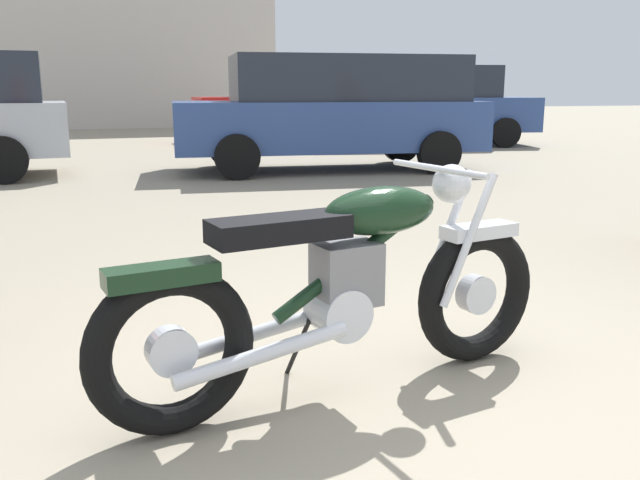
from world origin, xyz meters
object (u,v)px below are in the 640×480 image
(pale_sedan_back, at_px, (335,109))
(dark_sedan_left, at_px, (281,103))
(blue_hatchback_right, at_px, (423,103))
(vintage_motorcycle, at_px, (346,288))

(pale_sedan_back, distance_m, dark_sedan_left, 5.97)
(blue_hatchback_right, relative_size, dark_sedan_left, 1.26)
(blue_hatchback_right, bearing_deg, dark_sedan_left, 153.99)
(pale_sedan_back, bearing_deg, vintage_motorcycle, 76.90)
(vintage_motorcycle, xyz_separation_m, dark_sedan_left, (3.17, 13.48, 0.47))
(blue_hatchback_right, distance_m, dark_sedan_left, 3.41)
(vintage_motorcycle, bearing_deg, blue_hatchback_right, 51.47)
(vintage_motorcycle, distance_m, dark_sedan_left, 13.86)
(vintage_motorcycle, bearing_deg, dark_sedan_left, 65.54)
(blue_hatchback_right, bearing_deg, vintage_motorcycle, -106.53)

